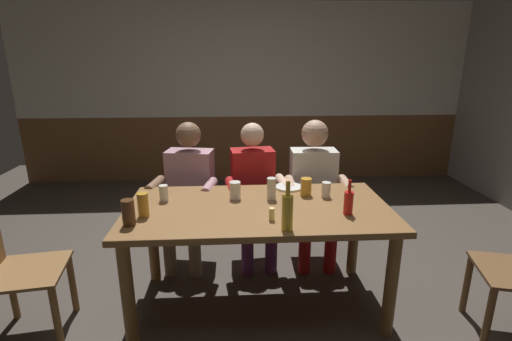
{
  "coord_description": "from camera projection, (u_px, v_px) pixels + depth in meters",
  "views": [
    {
      "loc": [
        -0.16,
        -2.56,
        1.72
      ],
      "look_at": [
        0.0,
        0.03,
        0.94
      ],
      "focal_mm": 26.53,
      "sensor_mm": 36.0,
      "label": 1
    }
  ],
  "objects": [
    {
      "name": "pint_glass_5",
      "position": [
        271.0,
        189.0,
        2.65
      ],
      "size": [
        0.06,
        0.06,
        0.16
      ],
      "primitive_type": "cylinder",
      "color": "white",
      "rests_on": "dining_table"
    },
    {
      "name": "table_candle",
      "position": [
        272.0,
        214.0,
        2.32
      ],
      "size": [
        0.04,
        0.04,
        0.08
      ],
      "primitive_type": "cylinder",
      "color": "#F9E08C",
      "rests_on": "dining_table"
    },
    {
      "name": "pint_glass_4",
      "position": [
        128.0,
        213.0,
        2.24
      ],
      "size": [
        0.08,
        0.08,
        0.16
      ],
      "primitive_type": "cylinder",
      "color": "#4C2D19",
      "rests_on": "dining_table"
    },
    {
      "name": "pint_glass_3",
      "position": [
        164.0,
        193.0,
        2.63
      ],
      "size": [
        0.06,
        0.06,
        0.11
      ],
      "primitive_type": "cylinder",
      "color": "white",
      "rests_on": "dining_table"
    },
    {
      "name": "pint_glass_6",
      "position": [
        143.0,
        205.0,
        2.37
      ],
      "size": [
        0.07,
        0.07,
        0.15
      ],
      "primitive_type": "cylinder",
      "color": "gold",
      "rests_on": "dining_table"
    },
    {
      "name": "person_0",
      "position": [
        188.0,
        188.0,
        3.18
      ],
      "size": [
        0.56,
        0.56,
        1.21
      ],
      "rotation": [
        0.0,
        0.0,
        2.97
      ],
      "color": "#B78493",
      "rests_on": "ground_plane"
    },
    {
      "name": "back_wall_upper",
      "position": [
        243.0,
        60.0,
        5.16
      ],
      "size": [
        6.18,
        0.12,
        1.52
      ],
      "primitive_type": "cube",
      "color": "beige"
    },
    {
      "name": "pint_glass_1",
      "position": [
        235.0,
        190.0,
        2.67
      ],
      "size": [
        0.08,
        0.08,
        0.12
      ],
      "primitive_type": "cylinder",
      "color": "white",
      "rests_on": "dining_table"
    },
    {
      "name": "plate_0",
      "position": [
        289.0,
        187.0,
        2.9
      ],
      "size": [
        0.21,
        0.21,
        0.01
      ],
      "primitive_type": "cylinder",
      "color": "white",
      "rests_on": "dining_table"
    },
    {
      "name": "ground_plane",
      "position": [
        256.0,
        287.0,
        2.95
      ],
      "size": [
        7.41,
        7.41,
        0.0
      ],
      "primitive_type": "plane",
      "color": "#423A33"
    },
    {
      "name": "pint_glass_2",
      "position": [
        306.0,
        187.0,
        2.73
      ],
      "size": [
        0.08,
        0.08,
        0.13
      ],
      "primitive_type": "cylinder",
      "color": "gold",
      "rests_on": "dining_table"
    },
    {
      "name": "bottle_1",
      "position": [
        287.0,
        212.0,
        2.17
      ],
      "size": [
        0.07,
        0.07,
        0.3
      ],
      "color": "gold",
      "rests_on": "dining_table"
    },
    {
      "name": "chair_empty_near_right",
      "position": [
        11.0,
        269.0,
        2.32
      ],
      "size": [
        0.5,
        0.5,
        0.88
      ],
      "rotation": [
        0.0,
        0.0,
        -1.42
      ],
      "color": "brown",
      "rests_on": "ground_plane"
    },
    {
      "name": "person_2",
      "position": [
        314.0,
        184.0,
        3.24
      ],
      "size": [
        0.54,
        0.53,
        1.22
      ],
      "rotation": [
        0.0,
        0.0,
        3.11
      ],
      "color": "silver",
      "rests_on": "ground_plane"
    },
    {
      "name": "person_1",
      "position": [
        254.0,
        188.0,
        3.22
      ],
      "size": [
        0.53,
        0.54,
        1.2
      ],
      "rotation": [
        0.0,
        0.0,
        3.26
      ],
      "color": "#AD1919",
      "rests_on": "ground_plane"
    },
    {
      "name": "back_wall_wainscot",
      "position": [
        244.0,
        147.0,
        5.51
      ],
      "size": [
        6.18,
        0.12,
        0.92
      ],
      "primitive_type": "cube",
      "color": "brown",
      "rests_on": "ground_plane"
    },
    {
      "name": "dining_table",
      "position": [
        258.0,
        221.0,
        2.57
      ],
      "size": [
        1.77,
        0.9,
        0.76
      ],
      "color": "brown",
      "rests_on": "ground_plane"
    },
    {
      "name": "bottle_0",
      "position": [
        348.0,
        202.0,
        2.4
      ],
      "size": [
        0.06,
        0.06,
        0.23
      ],
      "color": "red",
      "rests_on": "dining_table"
    },
    {
      "name": "pint_glass_0",
      "position": [
        326.0,
        190.0,
        2.7
      ],
      "size": [
        0.06,
        0.06,
        0.11
      ],
      "primitive_type": "cylinder",
      "color": "white",
      "rests_on": "dining_table"
    }
  ]
}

